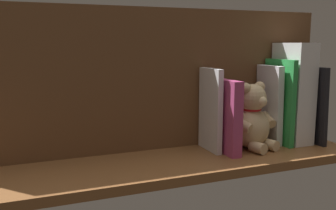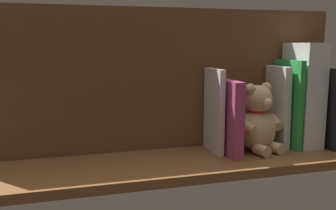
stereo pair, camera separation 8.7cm
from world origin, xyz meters
TOP-DOWN VIEW (x-y plane):
  - ground_plane at (0.00, 0.00)cm, footprint 99.14×24.43cm
  - shelf_back_panel at (0.00, -9.97)cm, footprint 99.14×1.50cm
  - book_0 at (-43.23, -1.64)cm, footprint 2.07×14.35cm
  - dictionary_thick_white at (-38.73, -2.71)cm, footprint 6.33×12.02cm
  - book_1 at (-34.19, -2.74)cm, footprint 1.45×12.15cm
  - book_2 at (-31.87, -3.92)cm, footprint 2.34×9.79cm
  - teddy_bear at (-24.47, -1.09)cm, footprint 13.94×13.07cm
  - book_3 at (-15.93, -1.61)cm, footprint 2.70×14.42cm
  - book_4 at (-13.21, -3.57)cm, footprint 1.43×10.48cm

SIDE VIEW (x-z plane):
  - ground_plane at x=0.00cm, z-range -2.20..0.00cm
  - teddy_bear at x=-24.47cm, z-range -1.06..16.68cm
  - book_3 at x=-15.93cm, z-range 0.00..18.74cm
  - book_0 at x=-43.23cm, z-range -0.02..21.41cm
  - book_4 at x=-13.21cm, z-range 0.00..21.46cm
  - book_2 at x=-31.87cm, z-range -0.02..21.76cm
  - book_1 at x=-34.19cm, z-range 0.00..23.45cm
  - dictionary_thick_white at x=-38.73cm, z-range 0.00..27.89cm
  - shelf_back_panel at x=0.00cm, z-range 0.00..36.70cm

